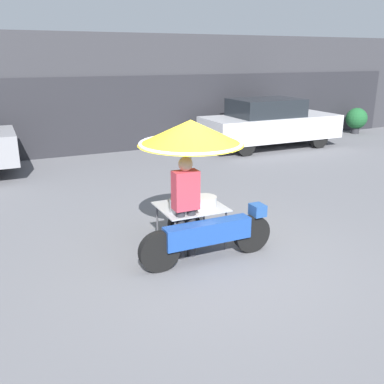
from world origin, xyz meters
name	(u,v)px	position (x,y,z in m)	size (l,w,h in m)	color
ground_plane	(213,256)	(0.00, 0.00, 0.00)	(36.00, 36.00, 0.00)	slate
shopfront_building	(85,93)	(0.00, 9.07, 1.81)	(28.00, 2.06, 3.65)	#38383D
vendor_motorcycle_cart	(193,155)	(-0.14, 0.45, 1.53)	(2.15, 1.63, 2.05)	black
vendor_person	(186,203)	(-0.38, 0.19, 0.88)	(0.38, 0.22, 1.58)	#2D2D33
parked_car	(269,123)	(5.54, 6.56, 0.83)	(4.65, 1.80, 1.63)	black
potted_plant	(356,119)	(10.28, 7.39, 0.58)	(0.82, 0.82, 1.02)	#2D2D33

